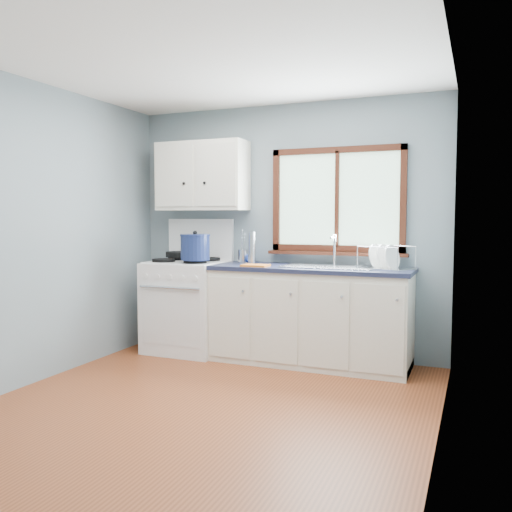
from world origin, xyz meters
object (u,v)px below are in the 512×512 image
at_px(gas_range, 187,303).
at_px(skillet, 179,254).
at_px(sink, 329,274).
at_px(thermos, 252,248).
at_px(dish_rack, 385,263).
at_px(stockpot, 195,247).
at_px(utensil_crock, 243,256).
at_px(base_cabinets, 310,320).

distance_m(gas_range, skillet, 0.54).
distance_m(gas_range, sink, 1.53).
bearing_deg(thermos, sink, -5.02).
bearing_deg(thermos, dish_rack, -2.72).
xyz_separation_m(sink, dish_rack, (0.51, 0.01, 0.12)).
bearing_deg(stockpot, sink, 8.38).
xyz_separation_m(gas_range, utensil_crock, (0.54, 0.18, 0.50)).
bearing_deg(dish_rack, thermos, -159.93).
height_order(sink, utensil_crock, utensil_crock).
xyz_separation_m(utensil_crock, thermos, (0.14, -0.09, 0.09)).
relative_size(sink, skillet, 1.95).
bearing_deg(sink, utensil_crock, 170.20).
height_order(utensil_crock, dish_rack, utensil_crock).
relative_size(skillet, dish_rack, 0.83).
bearing_deg(skillet, stockpot, -32.00).
bearing_deg(gas_range, stockpot, -41.96).
relative_size(gas_range, skillet, 3.15).
xyz_separation_m(sink, skillet, (-1.65, 0.11, 0.13)).
xyz_separation_m(skillet, dish_rack, (2.16, -0.10, -0.01)).
bearing_deg(stockpot, gas_range, 138.04).
xyz_separation_m(utensil_crock, dish_rack, (1.45, -0.15, -0.01)).
bearing_deg(gas_range, base_cabinets, 0.82).
height_order(base_cabinets, stockpot, stockpot).
bearing_deg(dish_rack, sink, -156.28).
distance_m(skillet, dish_rack, 2.16).
xyz_separation_m(gas_range, base_cabinets, (1.31, 0.02, -0.08)).
bearing_deg(stockpot, skillet, 140.04).
height_order(base_cabinets, skillet, skillet).
relative_size(base_cabinets, skillet, 4.29).
xyz_separation_m(base_cabinets, stockpot, (-1.11, -0.19, 0.68)).
height_order(skillet, thermos, thermos).
height_order(gas_range, base_cabinets, gas_range).
xyz_separation_m(skillet, thermos, (0.85, -0.04, 0.09)).
relative_size(stockpot, utensil_crock, 0.95).
bearing_deg(base_cabinets, skillet, 175.73).
distance_m(base_cabinets, stockpot, 1.32).
height_order(sink, dish_rack, sink).
bearing_deg(skillet, dish_rack, 5.25).
bearing_deg(sink, gas_range, -179.29).
bearing_deg(thermos, stockpot, -151.94).
xyz_separation_m(gas_range, sink, (1.49, 0.02, 0.37)).
bearing_deg(skillet, base_cabinets, 3.69).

